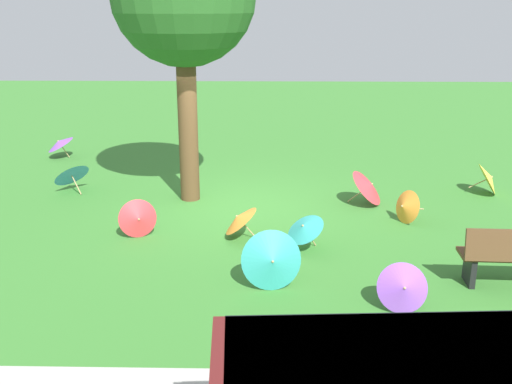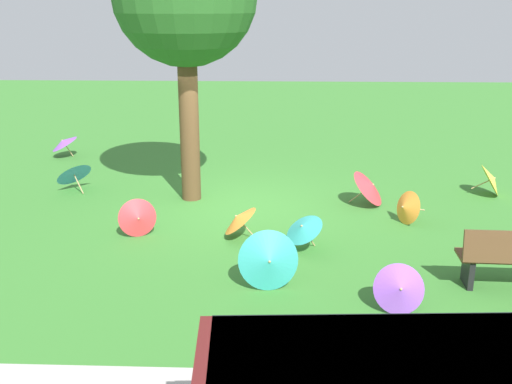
% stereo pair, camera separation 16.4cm
% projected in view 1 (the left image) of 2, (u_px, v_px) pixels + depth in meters
% --- Properties ---
extents(ground, '(40.00, 40.00, 0.00)m').
position_uv_depth(ground, '(238.00, 206.00, 11.72)').
color(ground, '#387A2D').
extents(parasol_purple_0, '(0.87, 0.88, 0.62)m').
position_uv_depth(parasol_purple_0, '(59.00, 143.00, 15.29)').
color(parasol_purple_0, tan).
rests_on(parasol_purple_0, ground).
extents(parasol_red_0, '(0.70, 0.63, 0.67)m').
position_uv_depth(parasol_red_0, '(138.00, 219.00, 10.07)').
color(parasol_red_0, tan).
rests_on(parasol_red_0, ground).
extents(parasol_orange_1, '(0.60, 0.68, 0.61)m').
position_uv_depth(parasol_orange_1, '(239.00, 219.00, 10.03)').
color(parasol_orange_1, tan).
rests_on(parasol_orange_1, ground).
extents(parasol_blue_0, '(0.98, 0.99, 0.70)m').
position_uv_depth(parasol_blue_0, '(71.00, 173.00, 12.55)').
color(parasol_blue_0, tan).
rests_on(parasol_blue_0, ground).
extents(parasol_orange_3, '(0.67, 0.68, 0.63)m').
position_uv_depth(parasol_orange_3, '(405.00, 207.00, 10.74)').
color(parasol_orange_3, tan).
rests_on(parasol_orange_3, ground).
extents(parasol_purple_4, '(0.67, 0.63, 0.66)m').
position_uv_depth(parasol_purple_4, '(403.00, 288.00, 7.62)').
color(parasol_purple_4, tan).
rests_on(parasol_purple_4, ground).
extents(parasol_yellow_2, '(0.68, 0.80, 0.70)m').
position_uv_depth(parasol_yellow_2, '(489.00, 178.00, 12.38)').
color(parasol_yellow_2, tan).
rests_on(parasol_yellow_2, ground).
extents(parasol_teal_2, '(0.85, 0.86, 0.60)m').
position_uv_depth(parasol_teal_2, '(304.00, 228.00, 9.56)').
color(parasol_teal_2, tan).
rests_on(parasol_teal_2, ground).
extents(parasol_teal_3, '(0.90, 0.73, 0.86)m').
position_uv_depth(parasol_teal_3, '(272.00, 261.00, 8.19)').
color(parasol_teal_3, tan).
rests_on(parasol_teal_3, ground).
extents(parasol_red_4, '(0.91, 1.00, 0.74)m').
position_uv_depth(parasol_red_4, '(369.00, 186.00, 11.71)').
color(parasol_red_4, tan).
rests_on(parasol_red_4, ground).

